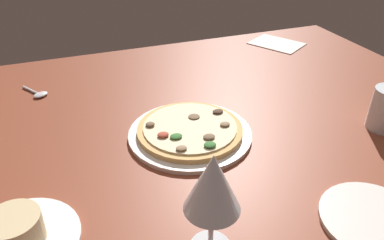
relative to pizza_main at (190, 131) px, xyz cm
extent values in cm
cube|color=brown|center=(-2.19, -3.27, -3.20)|extent=(150.00, 110.00, 4.00)
cylinder|color=silver|center=(-0.01, -0.05, -0.70)|extent=(27.83, 27.83, 1.00)
cylinder|color=tan|center=(-0.01, -0.05, 0.40)|extent=(23.76, 23.76, 1.20)
cylinder|color=beige|center=(-0.01, -0.05, 1.20)|extent=(20.98, 20.98, 0.40)
ellipsoid|color=brown|center=(-1.75, 5.79, 1.72)|extent=(2.57, 2.19, 0.63)
ellipsoid|color=#387033|center=(4.33, 3.20, 1.72)|extent=(2.68, 2.19, 0.64)
ellipsoid|color=#4C3828|center=(-8.25, -3.34, 1.72)|extent=(2.56, 2.04, 0.64)
ellipsoid|color=#AD4733|center=(6.79, 1.75, 1.79)|extent=(2.50, 2.09, 0.78)
ellipsoid|color=brown|center=(8.27, -3.62, 1.79)|extent=(2.09, 1.93, 0.77)
ellipsoid|color=#937556|center=(4.69, 7.69, 1.74)|extent=(2.33, 1.92, 0.66)
ellipsoid|color=#937556|center=(-7.42, 2.47, 1.73)|extent=(2.28, 1.95, 0.66)
ellipsoid|color=#387033|center=(-1.18, 8.65, 1.77)|extent=(2.61, 2.26, 0.73)
ellipsoid|color=brown|center=(-2.69, -3.30, 1.61)|extent=(2.68, 2.50, 0.41)
cylinder|color=#D1B784|center=(35.57, 19.03, 2.02)|extent=(8.36, 8.36, 4.84)
cylinder|color=silver|center=(7.81, 30.26, 3.26)|extent=(0.80, 0.80, 8.11)
cone|color=silver|center=(7.81, 30.26, 12.04)|extent=(8.36, 8.36, 9.44)
cylinder|color=silver|center=(-19.95, 35.02, -0.75)|extent=(18.06, 18.06, 0.90)
cube|color=white|center=(-50.00, -44.68, -1.05)|extent=(20.18, 21.68, 0.30)
ellipsoid|color=silver|center=(31.18, -32.01, -0.70)|extent=(4.88, 4.51, 1.00)
cylinder|color=silver|center=(33.41, -35.50, -0.85)|extent=(5.04, 7.34, 0.70)
camera|label=1|loc=(24.14, 65.72, 46.17)|focal=34.85mm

